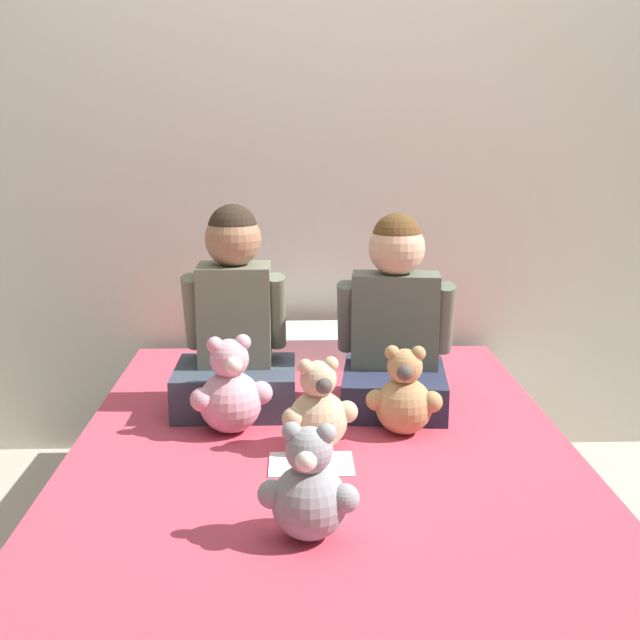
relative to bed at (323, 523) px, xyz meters
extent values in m
plane|color=#B2A899|center=(0.00, 0.00, -0.21)|extent=(14.00, 14.00, 0.00)
cube|color=beige|center=(0.00, 1.08, 1.04)|extent=(8.00, 0.06, 2.50)
cube|color=#473828|center=(0.00, 0.00, -0.10)|extent=(1.33, 1.98, 0.22)
cube|color=white|center=(0.00, 0.00, 0.10)|extent=(1.30, 1.94, 0.18)
cube|color=#C64256|center=(0.00, 0.00, 0.20)|extent=(1.32, 1.96, 0.03)
cube|color=#384251|center=(-0.25, 0.31, 0.28)|extent=(0.35, 0.30, 0.13)
cube|color=slate|center=(-0.25, 0.36, 0.49)|extent=(0.21, 0.17, 0.30)
sphere|color=#9E7051|center=(-0.25, 0.36, 0.72)|extent=(0.16, 0.16, 0.16)
sphere|color=#2D2319|center=(-0.25, 0.36, 0.75)|extent=(0.14, 0.14, 0.14)
cylinder|color=slate|center=(-0.37, 0.36, 0.50)|extent=(0.06, 0.13, 0.24)
cylinder|color=slate|center=(-0.13, 0.36, 0.50)|extent=(0.06, 0.13, 0.24)
cube|color=#282D47|center=(0.22, 0.31, 0.27)|extent=(0.34, 0.39, 0.11)
cube|color=#5B6656|center=(0.23, 0.37, 0.47)|extent=(0.27, 0.15, 0.28)
sphere|color=#DBAD89|center=(0.23, 0.37, 0.69)|extent=(0.17, 0.17, 0.17)
sphere|color=brown|center=(0.23, 0.37, 0.72)|extent=(0.15, 0.15, 0.15)
cylinder|color=#5B6656|center=(0.08, 0.38, 0.48)|extent=(0.07, 0.14, 0.23)
cylinder|color=#5B6656|center=(0.37, 0.35, 0.48)|extent=(0.07, 0.14, 0.23)
sphere|color=#DBA3B2|center=(-0.25, 0.12, 0.30)|extent=(0.17, 0.17, 0.17)
sphere|color=#DBA3B2|center=(-0.25, 0.12, 0.42)|extent=(0.11, 0.11, 0.11)
sphere|color=white|center=(-0.24, 0.08, 0.42)|extent=(0.05, 0.05, 0.05)
sphere|color=#DBA3B2|center=(-0.29, 0.11, 0.47)|extent=(0.04, 0.04, 0.04)
sphere|color=#DBA3B2|center=(-0.21, 0.13, 0.47)|extent=(0.04, 0.04, 0.04)
sphere|color=#DBA3B2|center=(-0.32, 0.08, 0.32)|extent=(0.07, 0.07, 0.07)
sphere|color=#DBA3B2|center=(-0.17, 0.13, 0.32)|extent=(0.07, 0.07, 0.07)
sphere|color=tan|center=(0.22, 0.10, 0.29)|extent=(0.16, 0.16, 0.16)
sphere|color=tan|center=(0.22, 0.10, 0.41)|extent=(0.10, 0.10, 0.10)
sphere|color=#4C4742|center=(0.22, 0.06, 0.40)|extent=(0.04, 0.04, 0.04)
sphere|color=tan|center=(0.19, 0.10, 0.44)|extent=(0.04, 0.04, 0.04)
sphere|color=tan|center=(0.26, 0.09, 0.44)|extent=(0.04, 0.04, 0.04)
sphere|color=tan|center=(0.15, 0.09, 0.31)|extent=(0.06, 0.06, 0.06)
sphere|color=tan|center=(0.29, 0.07, 0.31)|extent=(0.06, 0.06, 0.06)
sphere|color=#D1B78E|center=(-0.01, 0.00, 0.29)|extent=(0.15, 0.15, 0.15)
sphere|color=#D1B78E|center=(-0.01, 0.00, 0.40)|extent=(0.10, 0.10, 0.10)
sphere|color=#4C4742|center=(0.00, -0.04, 0.40)|extent=(0.04, 0.04, 0.04)
sphere|color=#D1B78E|center=(-0.05, -0.01, 0.44)|extent=(0.04, 0.04, 0.04)
sphere|color=#D1B78E|center=(0.02, 0.01, 0.44)|extent=(0.04, 0.04, 0.04)
sphere|color=#D1B78E|center=(-0.08, -0.04, 0.31)|extent=(0.06, 0.06, 0.06)
sphere|color=#D1B78E|center=(0.06, 0.01, 0.31)|extent=(0.06, 0.06, 0.06)
sphere|color=#939399|center=(-0.05, -0.47, 0.29)|extent=(0.16, 0.16, 0.16)
sphere|color=#939399|center=(-0.05, -0.47, 0.41)|extent=(0.10, 0.10, 0.10)
sphere|color=white|center=(-0.05, -0.51, 0.40)|extent=(0.04, 0.04, 0.04)
sphere|color=#939399|center=(-0.08, -0.46, 0.44)|extent=(0.04, 0.04, 0.04)
sphere|color=#939399|center=(-0.01, -0.47, 0.44)|extent=(0.04, 0.04, 0.04)
sphere|color=#939399|center=(-0.12, -0.47, 0.31)|extent=(0.06, 0.06, 0.06)
sphere|color=#939399|center=(0.03, -0.50, 0.31)|extent=(0.06, 0.06, 0.06)
cube|color=white|center=(0.00, 0.82, 0.27)|extent=(0.47, 0.28, 0.11)
cube|color=white|center=(-0.03, -0.11, 0.22)|extent=(0.21, 0.15, 0.00)
camera|label=1|loc=(-0.07, -1.96, 1.03)|focal=45.00mm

